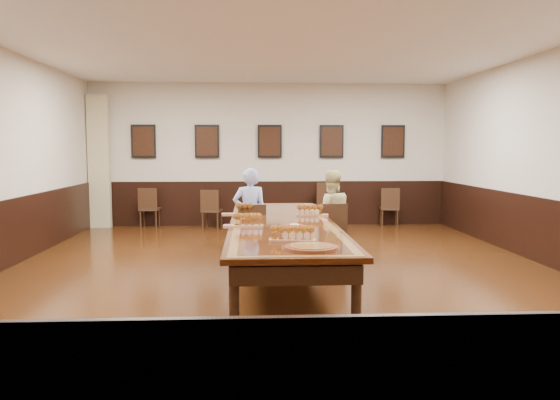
{
  "coord_description": "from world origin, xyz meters",
  "views": [
    {
      "loc": [
        -0.41,
        -7.35,
        1.75
      ],
      "look_at": [
        0.0,
        0.5,
        1.0
      ],
      "focal_mm": 35.0,
      "sensor_mm": 36.0,
      "label": 1
    }
  ],
  "objects": [
    {
      "name": "flight_c",
      "position": [
        -0.5,
        -0.52,
        0.84
      ],
      "size": [
        0.51,
        0.17,
        0.19
      ],
      "color": "#9A5F40",
      "rests_on": "conference_table"
    },
    {
      "name": "flight_a",
      "position": [
        -0.57,
        0.72,
        0.84
      ],
      "size": [
        0.51,
        0.17,
        0.19
      ],
      "color": "#9A5F40",
      "rests_on": "conference_table"
    },
    {
      "name": "curtain",
      "position": [
        -3.75,
        4.82,
        1.45
      ],
      "size": [
        0.45,
        0.18,
        2.9
      ],
      "primitive_type": "cube",
      "color": "tan",
      "rests_on": "floor"
    },
    {
      "name": "person_man",
      "position": [
        -0.44,
        1.06,
        0.72
      ],
      "size": [
        0.56,
        0.41,
        1.44
      ],
      "primitive_type": "imported",
      "rotation": [
        0.0,
        0.0,
        3.26
      ],
      "color": "#526BCD",
      "rests_on": "floor"
    },
    {
      "name": "flight_b",
      "position": [
        0.47,
        0.58,
        0.83
      ],
      "size": [
        0.48,
        0.2,
        0.18
      ],
      "color": "#9A5F40",
      "rests_on": "conference_table"
    },
    {
      "name": "conference_table",
      "position": [
        0.0,
        0.0,
        0.61
      ],
      "size": [
        1.4,
        5.0,
        0.76
      ],
      "color": "black",
      "rests_on": "floor"
    },
    {
      "name": "red_plate_grp",
      "position": [
        0.14,
        -0.43,
        0.76
      ],
      "size": [
        0.21,
        0.21,
        0.03
      ],
      "color": "#B02E0B",
      "rests_on": "conference_table"
    },
    {
      "name": "wall_front",
      "position": [
        0.0,
        -5.01,
        1.6
      ],
      "size": [
        8.0,
        0.02,
        3.2
      ],
      "primitive_type": "cube",
      "color": "beige",
      "rests_on": "floor"
    },
    {
      "name": "carved_platter",
      "position": [
        0.17,
        -2.06,
        0.77
      ],
      "size": [
        0.63,
        0.63,
        0.04
      ],
      "color": "#521F10",
      "rests_on": "conference_table"
    },
    {
      "name": "flight_d",
      "position": [
        0.02,
        -1.62,
        0.84
      ],
      "size": [
        0.51,
        0.21,
        0.19
      ],
      "color": "#9A5F40",
      "rests_on": "conference_table"
    },
    {
      "name": "spare_chair_a",
      "position": [
        -2.66,
        4.75,
        0.44
      ],
      "size": [
        0.43,
        0.47,
        0.88
      ],
      "primitive_type": null,
      "rotation": [
        0.0,
        0.0,
        3.1
      ],
      "color": "#2F1F15",
      "rests_on": "floor"
    },
    {
      "name": "wall_back",
      "position": [
        0.0,
        5.01,
        1.6
      ],
      "size": [
        8.0,
        0.02,
        3.2
      ],
      "primitive_type": "cube",
      "color": "beige",
      "rests_on": "floor"
    },
    {
      "name": "chair_man",
      "position": [
        -0.43,
        0.96,
        0.45
      ],
      "size": [
        0.48,
        0.51,
        0.91
      ],
      "primitive_type": null,
      "rotation": [
        0.0,
        0.0,
        3.26
      ],
      "color": "#2F1F15",
      "rests_on": "floor"
    },
    {
      "name": "pink_phone",
      "position": [
        0.6,
        0.1,
        0.76
      ],
      "size": [
        0.07,
        0.15,
        0.01
      ],
      "primitive_type": "cube",
      "rotation": [
        0.0,
        0.0,
        0.02
      ],
      "color": "#FC54AB",
      "rests_on": "conference_table"
    },
    {
      "name": "posters",
      "position": [
        0.0,
        4.94,
        1.9
      ],
      "size": [
        6.14,
        0.04,
        0.74
      ],
      "color": "black",
      "rests_on": "wall_back"
    },
    {
      "name": "wainscoting",
      "position": [
        0.0,
        0.0,
        0.5
      ],
      "size": [
        8.0,
        10.0,
        1.0
      ],
      "color": "black",
      "rests_on": "floor"
    },
    {
      "name": "floor",
      "position": [
        0.0,
        0.0,
        -0.01
      ],
      "size": [
        8.0,
        10.0,
        0.02
      ],
      "primitive_type": "cube",
      "color": "black",
      "rests_on": "ground"
    },
    {
      "name": "spare_chair_b",
      "position": [
        -1.27,
        4.49,
        0.43
      ],
      "size": [
        0.48,
        0.5,
        0.86
      ],
      "primitive_type": null,
      "rotation": [
        0.0,
        0.0,
        2.95
      ],
      "color": "#2F1F15",
      "rests_on": "floor"
    },
    {
      "name": "person_woman",
      "position": [
        0.84,
        1.21,
        0.7
      ],
      "size": [
        0.72,
        0.57,
        1.4
      ],
      "primitive_type": "imported",
      "rotation": [
        0.0,
        0.0,
        3.19
      ],
      "color": "beige",
      "rests_on": "floor"
    },
    {
      "name": "chair_woman",
      "position": [
        0.85,
        1.11,
        0.45
      ],
      "size": [
        0.44,
        0.48,
        0.9
      ],
      "primitive_type": null,
      "rotation": [
        0.0,
        0.0,
        3.19
      ],
      "color": "#2F1F15",
      "rests_on": "floor"
    },
    {
      "name": "spare_chair_d",
      "position": [
        2.68,
        4.67,
        0.43
      ],
      "size": [
        0.46,
        0.49,
        0.87
      ],
      "primitive_type": null,
      "rotation": [
        0.0,
        0.0,
        3.0
      ],
      "color": "#2F1F15",
      "rests_on": "floor"
    },
    {
      "name": "ceiling",
      "position": [
        0.0,
        0.0,
        3.21
      ],
      "size": [
        8.0,
        10.0,
        0.02
      ],
      "primitive_type": "cube",
      "color": "white",
      "rests_on": "floor"
    },
    {
      "name": "spare_chair_c",
      "position": [
        1.21,
        4.78,
        0.5
      ],
      "size": [
        0.55,
        0.58,
        0.99
      ],
      "primitive_type": null,
      "rotation": [
        0.0,
        0.0,
        3.31
      ],
      "color": "#2F1F15",
      "rests_on": "floor"
    }
  ]
}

